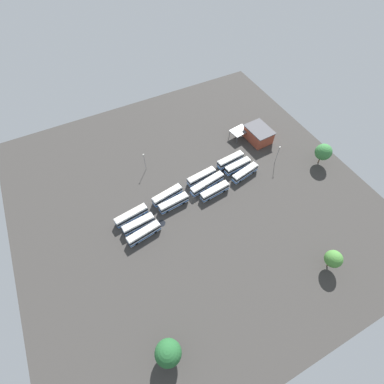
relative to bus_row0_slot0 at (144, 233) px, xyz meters
name	(u,v)px	position (x,y,z in m)	size (l,w,h in m)	color
ground_plane	(191,196)	(20.97, 7.34, -1.82)	(121.25, 121.25, 0.00)	#383533
bus_row0_slot0	(144,233)	(0.00, 0.00, 0.00)	(11.67, 4.22, 3.44)	silver
bus_row0_slot1	(138,224)	(-0.31, 4.04, 0.00)	(10.93, 3.39, 3.44)	silver
bus_row0_slot2	(131,216)	(-1.25, 8.23, 0.00)	(11.66, 4.02, 3.44)	silver
bus_row1_slot1	(174,203)	(13.51, 6.39, 0.00)	(10.98, 3.51, 3.44)	silver
bus_row1_slot2	(167,195)	(12.95, 10.39, 0.00)	(11.63, 4.35, 3.44)	silver
bus_row2_slot0	(215,191)	(28.71, 4.29, 0.00)	(11.35, 3.70, 3.44)	silver
bus_row2_slot1	(207,184)	(27.94, 8.49, 0.00)	(14.02, 4.80, 3.44)	silver
bus_row2_slot2	(201,177)	(27.71, 12.34, 0.00)	(11.52, 3.77, 3.44)	silver
bus_row3_slot0	(245,173)	(43.09, 6.51, 0.00)	(11.47, 4.65, 3.44)	silver
bus_row3_slot1	(237,166)	(42.46, 10.65, 0.00)	(10.81, 3.48, 3.44)	silver
bus_row3_slot2	(230,160)	(41.69, 14.57, 0.00)	(11.24, 3.60, 3.44)	silver
depot_building	(258,134)	(59.02, 20.73, 1.08)	(8.99, 11.44, 5.76)	#99422D
maintenance_shelter	(240,131)	(52.88, 25.67, 1.54)	(7.80, 6.22, 3.58)	slate
lamp_post_near_entrance	(277,154)	(57.38, 6.64, 2.97)	(0.56, 0.28, 8.73)	slate
lamp_post_mid_lot	(145,161)	(11.29, 26.74, 2.71)	(0.56, 0.28, 8.22)	slate
tree_east_edge	(323,152)	(72.74, -1.05, 4.03)	(6.25, 6.25, 8.99)	brown
tree_northeast	(334,259)	(45.74, -35.07, 3.31)	(5.17, 5.17, 7.73)	brown
tree_west_edge	(168,353)	(-7.13, -34.96, 3.32)	(6.64, 6.64, 8.47)	brown
puddle_centre_drain	(223,170)	(37.43, 12.70, -1.81)	(2.19, 2.19, 0.01)	black
puddle_near_shelter	(161,223)	(6.77, 1.91, -1.81)	(2.80, 2.80, 0.01)	black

